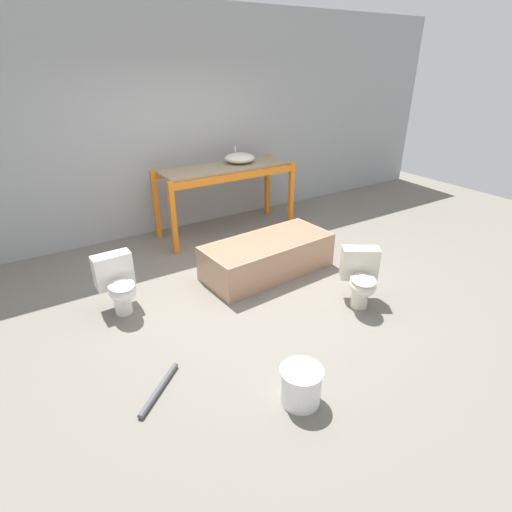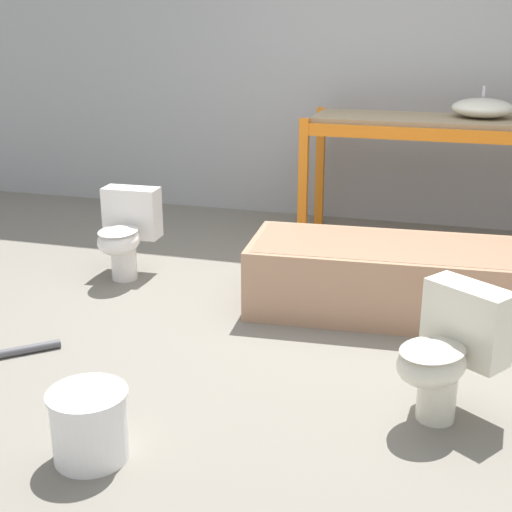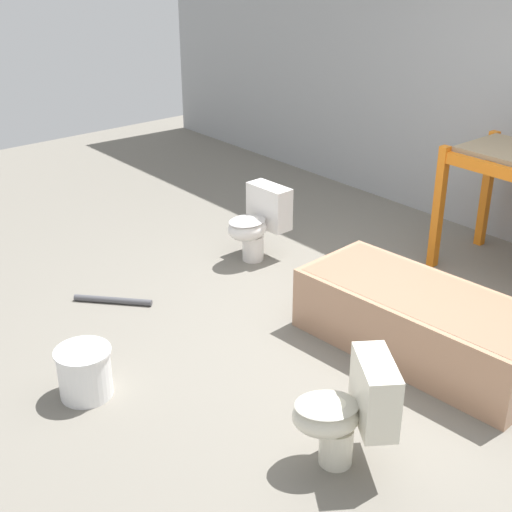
{
  "view_description": "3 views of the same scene",
  "coord_description": "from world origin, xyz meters",
  "px_view_note": "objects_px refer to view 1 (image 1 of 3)",
  "views": [
    {
      "loc": [
        -2.2,
        -3.58,
        2.45
      ],
      "look_at": [
        -0.28,
        -0.57,
        0.69
      ],
      "focal_mm": 28.0,
      "sensor_mm": 36.0,
      "label": 1
    },
    {
      "loc": [
        0.76,
        -4.09,
        1.81
      ],
      "look_at": [
        -0.27,
        -0.53,
        0.53
      ],
      "focal_mm": 50.0,
      "sensor_mm": 36.0,
      "label": 2
    },
    {
      "loc": [
        2.76,
        -3.29,
        2.61
      ],
      "look_at": [
        -0.36,
        -0.68,
        0.7
      ],
      "focal_mm": 50.0,
      "sensor_mm": 36.0,
      "label": 3
    }
  ],
  "objects_px": {
    "bathtub_main": "(268,254)",
    "toilet_near": "(361,276)",
    "bucket_white": "(301,385)",
    "sink_basin": "(240,158)",
    "toilet_far": "(118,282)"
  },
  "relations": [
    {
      "from": "sink_basin",
      "to": "bucket_white",
      "type": "height_order",
      "value": "sink_basin"
    },
    {
      "from": "bucket_white",
      "to": "bathtub_main",
      "type": "bearing_deg",
      "value": 62.83
    },
    {
      "from": "toilet_far",
      "to": "bucket_white",
      "type": "bearing_deg",
      "value": -70.05
    },
    {
      "from": "toilet_near",
      "to": "bucket_white",
      "type": "relative_size",
      "value": 1.82
    },
    {
      "from": "sink_basin",
      "to": "bucket_white",
      "type": "distance_m",
      "value": 3.93
    },
    {
      "from": "sink_basin",
      "to": "bathtub_main",
      "type": "height_order",
      "value": "sink_basin"
    },
    {
      "from": "bucket_white",
      "to": "toilet_far",
      "type": "bearing_deg",
      "value": 111.89
    },
    {
      "from": "bathtub_main",
      "to": "toilet_near",
      "type": "xyz_separation_m",
      "value": [
        0.44,
        -1.15,
        0.09
      ]
    },
    {
      "from": "bathtub_main",
      "to": "toilet_near",
      "type": "height_order",
      "value": "toilet_near"
    },
    {
      "from": "sink_basin",
      "to": "toilet_far",
      "type": "distance_m",
      "value": 2.86
    },
    {
      "from": "toilet_far",
      "to": "bucket_white",
      "type": "relative_size",
      "value": 1.82
    },
    {
      "from": "bathtub_main",
      "to": "toilet_near",
      "type": "bearing_deg",
      "value": -73.28
    },
    {
      "from": "bathtub_main",
      "to": "sink_basin",
      "type": "bearing_deg",
      "value": 67.34
    },
    {
      "from": "toilet_near",
      "to": "sink_basin",
      "type": "bearing_deg",
      "value": 122.5
    },
    {
      "from": "bathtub_main",
      "to": "toilet_near",
      "type": "distance_m",
      "value": 1.24
    }
  ]
}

